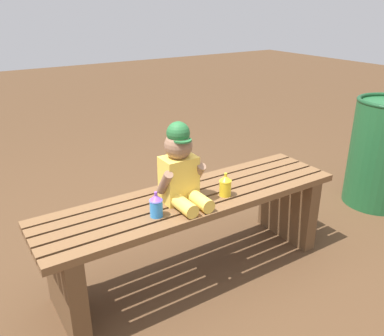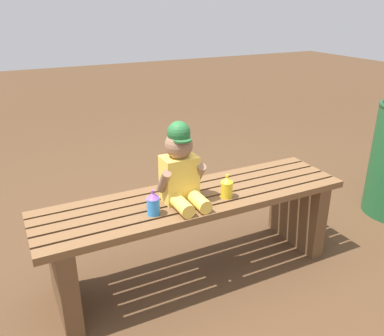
% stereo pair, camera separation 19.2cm
% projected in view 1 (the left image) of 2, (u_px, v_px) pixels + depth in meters
% --- Properties ---
extents(ground_plane, '(16.00, 16.00, 0.00)m').
position_uv_depth(ground_plane, '(194.00, 271.00, 2.23)').
color(ground_plane, '#4C331E').
extents(park_bench, '(1.63, 0.42, 0.47)m').
position_uv_depth(park_bench, '(194.00, 222.00, 2.11)').
color(park_bench, brown).
rests_on(park_bench, ground_plane).
extents(child_figure, '(0.23, 0.27, 0.40)m').
position_uv_depth(child_figure, '(180.00, 168.00, 1.93)').
color(child_figure, '#F2C64C').
rests_on(child_figure, park_bench).
extents(sippy_cup_left, '(0.06, 0.06, 0.12)m').
position_uv_depth(sippy_cup_left, '(156.00, 205.00, 1.83)').
color(sippy_cup_left, '#338CE5').
rests_on(sippy_cup_left, park_bench).
extents(sippy_cup_right, '(0.06, 0.06, 0.12)m').
position_uv_depth(sippy_cup_right, '(225.00, 185.00, 2.03)').
color(sippy_cup_right, yellow).
rests_on(sippy_cup_right, park_bench).
extents(trash_bin, '(0.46, 0.46, 0.78)m').
position_uv_depth(trash_bin, '(383.00, 153.00, 2.85)').
color(trash_bin, '#1E592D').
rests_on(trash_bin, ground_plane).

